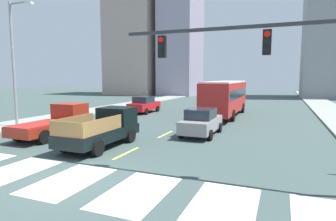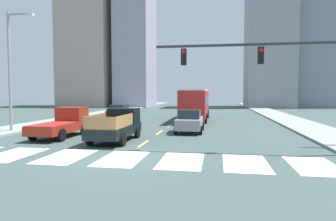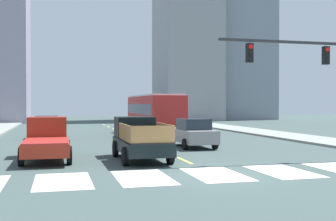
% 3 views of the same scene
% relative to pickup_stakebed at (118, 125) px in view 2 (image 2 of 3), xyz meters
% --- Properties ---
extents(ground_plane, '(160.00, 160.00, 0.00)m').
position_rel_pickup_stakebed_xyz_m(ground_plane, '(1.92, -5.02, -0.94)').
color(ground_plane, '#3B4C49').
extents(sidewalk_right, '(3.66, 110.00, 0.15)m').
position_rel_pickup_stakebed_xyz_m(sidewalk_right, '(13.87, 12.98, -0.86)').
color(sidewalk_right, gray).
rests_on(sidewalk_right, ground).
extents(sidewalk_left, '(3.66, 110.00, 0.15)m').
position_rel_pickup_stakebed_xyz_m(sidewalk_left, '(-10.02, 12.98, -0.86)').
color(sidewalk_left, gray).
rests_on(sidewalk_left, ground).
extents(crosswalk_stripe_1, '(1.88, 3.34, 0.01)m').
position_rel_pickup_stakebed_xyz_m(crosswalk_stripe_1, '(-3.57, -5.02, -0.93)').
color(crosswalk_stripe_1, silver).
rests_on(crosswalk_stripe_1, ground).
extents(crosswalk_stripe_2, '(1.88, 3.34, 0.01)m').
position_rel_pickup_stakebed_xyz_m(crosswalk_stripe_2, '(-0.83, -5.02, -0.93)').
color(crosswalk_stripe_2, silver).
rests_on(crosswalk_stripe_2, ground).
extents(crosswalk_stripe_3, '(1.88, 3.34, 0.01)m').
position_rel_pickup_stakebed_xyz_m(crosswalk_stripe_3, '(1.92, -5.02, -0.93)').
color(crosswalk_stripe_3, silver).
rests_on(crosswalk_stripe_3, ground).
extents(crosswalk_stripe_4, '(1.88, 3.34, 0.01)m').
position_rel_pickup_stakebed_xyz_m(crosswalk_stripe_4, '(4.67, -5.02, -0.93)').
color(crosswalk_stripe_4, silver).
rests_on(crosswalk_stripe_4, ground).
extents(crosswalk_stripe_5, '(1.88, 3.34, 0.01)m').
position_rel_pickup_stakebed_xyz_m(crosswalk_stripe_5, '(7.42, -5.02, -0.93)').
color(crosswalk_stripe_5, silver).
rests_on(crosswalk_stripe_5, ground).
extents(crosswalk_stripe_6, '(1.88, 3.34, 0.01)m').
position_rel_pickup_stakebed_xyz_m(crosswalk_stripe_6, '(10.16, -5.02, -0.93)').
color(crosswalk_stripe_6, silver).
rests_on(crosswalk_stripe_6, ground).
extents(lane_dash_0, '(0.16, 2.40, 0.01)m').
position_rel_pickup_stakebed_xyz_m(lane_dash_0, '(1.92, -1.02, -0.93)').
color(lane_dash_0, '#D8D051').
rests_on(lane_dash_0, ground).
extents(lane_dash_1, '(0.16, 2.40, 0.01)m').
position_rel_pickup_stakebed_xyz_m(lane_dash_1, '(1.92, 3.98, -0.93)').
color(lane_dash_1, '#D8D051').
rests_on(lane_dash_1, ground).
extents(lane_dash_2, '(0.16, 2.40, 0.01)m').
position_rel_pickup_stakebed_xyz_m(lane_dash_2, '(1.92, 8.98, -0.93)').
color(lane_dash_2, '#D8D051').
rests_on(lane_dash_2, ground).
extents(lane_dash_3, '(0.16, 2.40, 0.01)m').
position_rel_pickup_stakebed_xyz_m(lane_dash_3, '(1.92, 13.98, -0.93)').
color(lane_dash_3, '#D8D051').
rests_on(lane_dash_3, ground).
extents(lane_dash_4, '(0.16, 2.40, 0.01)m').
position_rel_pickup_stakebed_xyz_m(lane_dash_4, '(1.92, 18.98, -0.93)').
color(lane_dash_4, '#D8D051').
rests_on(lane_dash_4, ground).
extents(lane_dash_5, '(0.16, 2.40, 0.01)m').
position_rel_pickup_stakebed_xyz_m(lane_dash_5, '(1.92, 23.98, -0.93)').
color(lane_dash_5, '#D8D051').
rests_on(lane_dash_5, ground).
extents(lane_dash_6, '(0.16, 2.40, 0.01)m').
position_rel_pickup_stakebed_xyz_m(lane_dash_6, '(1.92, 28.98, -0.93)').
color(lane_dash_6, '#D8D051').
rests_on(lane_dash_6, ground).
extents(lane_dash_7, '(0.16, 2.40, 0.01)m').
position_rel_pickup_stakebed_xyz_m(lane_dash_7, '(1.92, 33.98, -0.93)').
color(lane_dash_7, '#D8D051').
rests_on(lane_dash_7, ground).
extents(pickup_stakebed, '(2.18, 5.20, 1.96)m').
position_rel_pickup_stakebed_xyz_m(pickup_stakebed, '(0.00, 0.00, 0.00)').
color(pickup_stakebed, black).
rests_on(pickup_stakebed, ground).
extents(pickup_dark, '(2.18, 5.20, 1.96)m').
position_rel_pickup_stakebed_xyz_m(pickup_dark, '(-4.23, 1.00, -0.02)').
color(pickup_dark, maroon).
rests_on(pickup_dark, ground).
extents(city_bus, '(2.72, 10.80, 3.32)m').
position_rel_pickup_stakebed_xyz_m(city_bus, '(3.88, 14.14, 1.02)').
color(city_bus, '#B42522').
rests_on(city_bus, ground).
extents(sedan_near_left, '(2.02, 4.40, 1.72)m').
position_rel_pickup_stakebed_xyz_m(sedan_near_left, '(4.15, 4.59, -0.08)').
color(sedan_near_left, gray).
rests_on(sedan_near_left, ground).
extents(sedan_mid, '(2.02, 4.40, 1.72)m').
position_rel_pickup_stakebed_xyz_m(sedan_mid, '(-4.49, 13.68, -0.08)').
color(sedan_mid, red).
rests_on(sedan_mid, ground).
extents(traffic_signal_gantry, '(9.70, 0.27, 6.00)m').
position_rel_pickup_stakebed_xyz_m(traffic_signal_gantry, '(9.49, -2.49, 3.29)').
color(traffic_signal_gantry, '#2D2D33').
rests_on(traffic_signal_gantry, ground).
extents(streetlight_left, '(2.20, 0.28, 9.00)m').
position_rel_pickup_stakebed_xyz_m(streetlight_left, '(-9.04, 2.22, 4.03)').
color(streetlight_left, gray).
rests_on(streetlight_left, ground).
extents(tower_tall_centre, '(9.09, 10.95, 32.41)m').
position_rel_pickup_stakebed_xyz_m(tower_tall_centre, '(16.60, 46.25, 15.27)').
color(tower_tall_centre, gray).
rests_on(tower_tall_centre, ground).
extents(block_mid_left, '(7.04, 10.26, 35.55)m').
position_rel_pickup_stakebed_xyz_m(block_mid_left, '(-11.20, 44.27, 16.84)').
color(block_mid_left, '#968EA2').
rests_on(block_mid_left, ground).
extents(block_mid_right, '(10.72, 11.28, 26.12)m').
position_rel_pickup_stakebed_xyz_m(block_mid_right, '(-21.38, 43.75, 12.12)').
color(block_mid_right, '#AB968B').
rests_on(block_mid_right, ground).
extents(block_low_left, '(11.19, 11.18, 35.54)m').
position_rel_pickup_stakebed_xyz_m(block_low_left, '(25.80, 48.66, 16.83)').
color(block_low_left, gray).
rests_on(block_low_left, ground).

